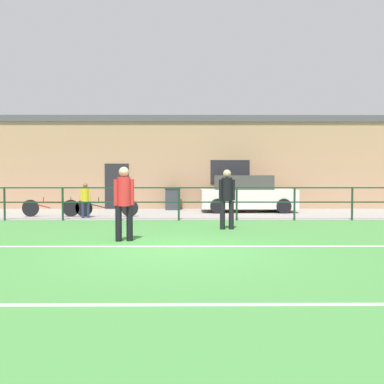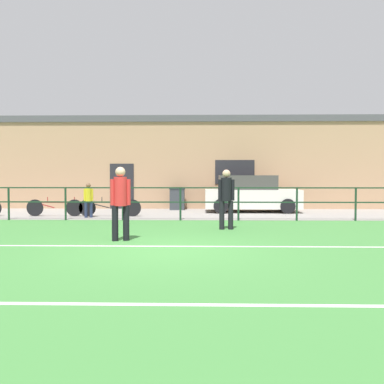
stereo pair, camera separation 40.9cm
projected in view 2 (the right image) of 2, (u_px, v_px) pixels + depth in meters
name	position (u px, v px, depth m)	size (l,w,h in m)	color
ground	(165.00, 251.00, 8.91)	(60.00, 44.00, 0.04)	#42843D
field_line_touchline	(167.00, 246.00, 9.42)	(36.00, 0.11, 0.00)	white
field_line_hash	(138.00, 304.00, 5.16)	(36.00, 0.11, 0.00)	white
pavement_strip	(184.00, 214.00, 17.40)	(48.00, 5.00, 0.02)	gray
perimeter_fence	(180.00, 199.00, 14.87)	(36.07, 0.07, 1.15)	#193823
clubhouse_facade	(187.00, 163.00, 21.01)	(28.00, 2.56, 4.32)	tan
player_goalkeeper	(226.00, 195.00, 12.36)	(0.47, 0.30, 1.72)	black
player_striker	(120.00, 199.00, 10.19)	(0.47, 0.31, 1.75)	black
spectator_child	(88.00, 198.00, 15.69)	(0.33, 0.22, 1.26)	#232D4C
parked_car_red	(251.00, 194.00, 18.22)	(3.94, 1.94, 1.54)	silver
bicycle_parked_0	(110.00, 207.00, 16.15)	(2.34, 0.04, 0.73)	black
bicycle_parked_1	(55.00, 207.00, 16.21)	(2.13, 0.04, 0.73)	black
trash_bin_0	(177.00, 198.00, 19.32)	(0.69, 0.58, 1.00)	#33383D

